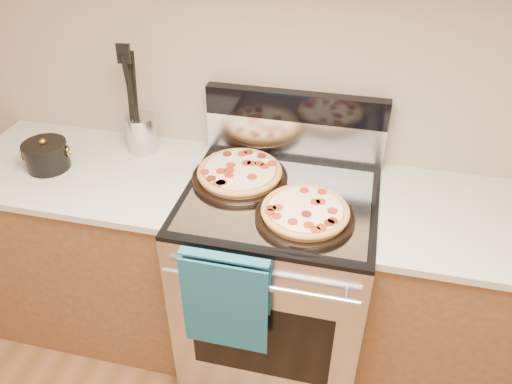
% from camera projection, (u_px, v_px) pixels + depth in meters
% --- Properties ---
extents(wall_back, '(4.00, 0.00, 4.00)m').
position_uv_depth(wall_back, '(300.00, 58.00, 1.98)').
color(wall_back, tan).
rests_on(wall_back, ground).
extents(range_body, '(0.76, 0.68, 0.90)m').
position_uv_depth(range_body, '(277.00, 281.00, 2.22)').
color(range_body, '#B7B7BC').
rests_on(range_body, ground).
extents(oven_window, '(0.56, 0.01, 0.40)m').
position_uv_depth(oven_window, '(260.00, 341.00, 1.96)').
color(oven_window, black).
rests_on(oven_window, range_body).
extents(cooktop, '(0.76, 0.68, 0.02)m').
position_uv_depth(cooktop, '(280.00, 198.00, 1.95)').
color(cooktop, black).
rests_on(cooktop, range_body).
extents(backsplash_lower, '(0.76, 0.06, 0.18)m').
position_uv_depth(backsplash_lower, '(294.00, 138.00, 2.14)').
color(backsplash_lower, silver).
rests_on(backsplash_lower, cooktop).
extents(backsplash_upper, '(0.76, 0.06, 0.12)m').
position_uv_depth(backsplash_upper, '(296.00, 106.00, 2.05)').
color(backsplash_upper, black).
rests_on(backsplash_upper, backsplash_lower).
extents(oven_handle, '(0.70, 0.03, 0.03)m').
position_uv_depth(oven_handle, '(258.00, 286.00, 1.72)').
color(oven_handle, silver).
rests_on(oven_handle, range_body).
extents(dish_towel, '(0.32, 0.05, 0.42)m').
position_uv_depth(dish_towel, '(226.00, 300.00, 1.80)').
color(dish_towel, navy).
rests_on(dish_towel, oven_handle).
extents(foil_sheet, '(0.70, 0.55, 0.01)m').
position_uv_depth(foil_sheet, '(278.00, 200.00, 1.92)').
color(foil_sheet, gray).
rests_on(foil_sheet, cooktop).
extents(cabinet_left, '(1.00, 0.62, 0.88)m').
position_uv_depth(cabinet_left, '(100.00, 248.00, 2.42)').
color(cabinet_left, brown).
rests_on(cabinet_left, ground).
extents(countertop_left, '(1.02, 0.64, 0.03)m').
position_uv_depth(countertop_left, '(81.00, 169.00, 2.15)').
color(countertop_left, beige).
rests_on(countertop_left, cabinet_left).
extents(cabinet_right, '(1.00, 0.62, 0.88)m').
position_uv_depth(cabinet_right, '(484.00, 313.00, 2.09)').
color(cabinet_right, brown).
rests_on(cabinet_right, ground).
extents(pepperoni_pizza_back, '(0.43, 0.43, 0.05)m').
position_uv_depth(pepperoni_pizza_back, '(240.00, 174.00, 2.02)').
color(pepperoni_pizza_back, '#BC7939').
rests_on(pepperoni_pizza_back, foil_sheet).
extents(pepperoni_pizza_front, '(0.37, 0.37, 0.05)m').
position_uv_depth(pepperoni_pizza_front, '(305.00, 213.00, 1.81)').
color(pepperoni_pizza_front, '#BC7939').
rests_on(pepperoni_pizza_front, foil_sheet).
extents(utensil_crock, '(0.16, 0.16, 0.17)m').
position_uv_depth(utensil_crock, '(142.00, 133.00, 2.21)').
color(utensil_crock, silver).
rests_on(utensil_crock, countertop_left).
extents(saucepan, '(0.23, 0.23, 0.11)m').
position_uv_depth(saucepan, '(47.00, 157.00, 2.10)').
color(saucepan, black).
rests_on(saucepan, countertop_left).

